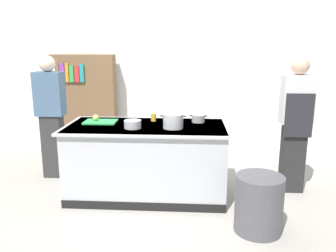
{
  "coord_description": "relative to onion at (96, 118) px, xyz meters",
  "views": [
    {
      "loc": [
        0.52,
        -4.05,
        1.85
      ],
      "look_at": [
        0.25,
        0.2,
        0.85
      ],
      "focal_mm": 36.82,
      "sensor_mm": 36.0,
      "label": 1
    }
  ],
  "objects": [
    {
      "name": "ground_plane",
      "position": [
        0.66,
        -0.14,
        -0.96
      ],
      "size": [
        10.0,
        10.0,
        0.0
      ],
      "primitive_type": "plane",
      "color": "#9E9991"
    },
    {
      "name": "back_wall",
      "position": [
        0.66,
        1.96,
        0.54
      ],
      "size": [
        6.4,
        0.12,
        3.0
      ],
      "primitive_type": "cube",
      "color": "white",
      "rests_on": "ground_plane"
    },
    {
      "name": "counter_island",
      "position": [
        0.66,
        -0.14,
        -0.49
      ],
      "size": [
        1.98,
        0.98,
        0.9
      ],
      "color": "#B7BABF",
      "rests_on": "ground_plane"
    },
    {
      "name": "cutting_board",
      "position": [
        0.06,
        -0.02,
        -0.05
      ],
      "size": [
        0.4,
        0.28,
        0.02
      ],
      "primitive_type": "cube",
      "color": "green",
      "rests_on": "counter_island"
    },
    {
      "name": "onion",
      "position": [
        0.0,
        0.0,
        0.0
      ],
      "size": [
        0.08,
        0.08,
        0.08
      ],
      "primitive_type": "sphere",
      "color": "tan",
      "rests_on": "cutting_board"
    },
    {
      "name": "stock_pot",
      "position": [
        0.99,
        -0.26,
        0.03
      ],
      "size": [
        0.3,
        0.24,
        0.17
      ],
      "color": "#B7BABF",
      "rests_on": "counter_island"
    },
    {
      "name": "sauce_pan",
      "position": [
        1.3,
        0.08,
        -0.01
      ],
      "size": [
        0.23,
        0.16,
        0.1
      ],
      "color": "#99999E",
      "rests_on": "counter_island"
    },
    {
      "name": "mixing_bowl",
      "position": [
        0.52,
        -0.29,
        -0.01
      ],
      "size": [
        0.2,
        0.2,
        0.1
      ],
      "primitive_type": "cylinder",
      "color": "#B7BABF",
      "rests_on": "counter_island"
    },
    {
      "name": "juice_cup",
      "position": [
        0.72,
        0.11,
        -0.01
      ],
      "size": [
        0.07,
        0.07,
        0.1
      ],
      "primitive_type": "cylinder",
      "color": "yellow",
      "rests_on": "counter_island"
    },
    {
      "name": "trash_bin",
      "position": [
        1.9,
        -0.95,
        -0.66
      ],
      "size": [
        0.48,
        0.48,
        0.59
      ],
      "primitive_type": "cylinder",
      "color": "#4C4C51",
      "rests_on": "ground_plane"
    },
    {
      "name": "person_chef",
      "position": [
        2.51,
        0.11,
        -0.05
      ],
      "size": [
        0.38,
        0.25,
        1.72
      ],
      "rotation": [
        0.0,
        0.0,
        1.58
      ],
      "color": "#262626",
      "rests_on": "ground_plane"
    },
    {
      "name": "person_guest",
      "position": [
        -0.75,
        0.41,
        -0.05
      ],
      "size": [
        0.38,
        0.24,
        1.72
      ],
      "rotation": [
        0.0,
        0.0,
        -1.47
      ],
      "color": "#2F2F2F",
      "rests_on": "ground_plane"
    },
    {
      "name": "bookshelf",
      "position": [
        -0.66,
        1.66,
        -0.1
      ],
      "size": [
        1.1,
        0.31,
        1.7
      ],
      "color": "brown",
      "rests_on": "ground_plane"
    }
  ]
}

